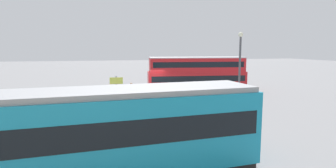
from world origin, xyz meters
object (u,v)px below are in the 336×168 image
Objects in this scene: double_decker_bus at (197,73)px; pedestrian_crossing at (188,101)px; tram_yellow at (94,133)px; street_lamp at (240,64)px; info_sign at (116,86)px; pedestrian_near_railing at (131,91)px.

pedestrian_crossing is (4.53, 10.60, -0.89)m from double_decker_bus.
street_lamp is at bearing -140.46° from tram_yellow.
pedestrian_crossing is at bearing 139.52° from info_sign.
info_sign is (1.42, 1.96, 0.74)m from pedestrian_near_railing.
double_decker_bus is 11.56m from pedestrian_crossing.
tram_yellow is 14.04m from street_lamp.
street_lamp is (-10.73, -8.86, 1.83)m from tram_yellow.
street_lamp reaches higher than tram_yellow.
info_sign is at bearing 35.45° from double_decker_bus.
pedestrian_crossing reaches higher than pedestrian_near_railing.
street_lamp is (-7.73, 5.02, 2.53)m from pedestrian_near_railing.
double_decker_bus is 6.40× the size of pedestrian_near_railing.
pedestrian_crossing is at bearing -128.46° from tram_yellow.
info_sign is at bearing 54.00° from pedestrian_near_railing.
pedestrian_near_railing is 0.96× the size of pedestrian_crossing.
double_decker_bus is 11.34m from info_sign.
street_lamp reaches higher than double_decker_bus.
tram_yellow is at bearing 77.81° from pedestrian_near_railing.
tram_yellow reaches higher than info_sign.
pedestrian_near_railing is at bearing -61.20° from pedestrian_crossing.
pedestrian_near_railing is at bearing 30.59° from double_decker_bus.
street_lamp is at bearing 161.49° from info_sign.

